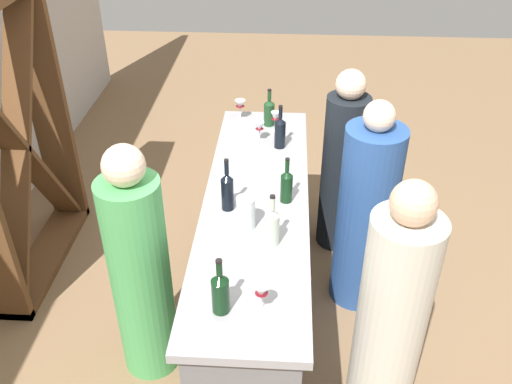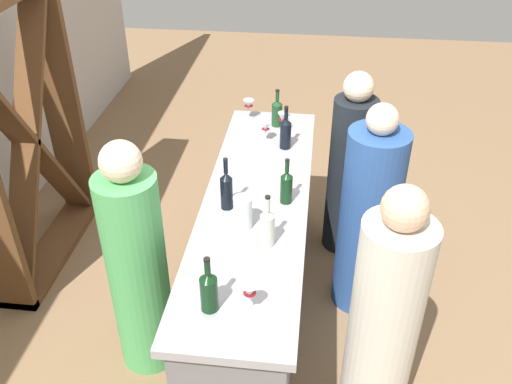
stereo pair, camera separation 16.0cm
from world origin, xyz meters
name	(u,v)px [view 2 (the right image)]	position (x,y,z in m)	size (l,w,h in m)	color
ground_plane	(256,311)	(0.00, 0.00, 0.00)	(12.00, 12.00, 0.00)	#846647
bar_counter	(256,259)	(0.00, 0.00, 0.48)	(2.38, 0.62, 0.94)	slate
wine_rack	(26,142)	(0.44, 1.65, 0.98)	(1.26, 0.28, 1.97)	brown
wine_bottle_leftmost_dark_green	(209,290)	(-0.91, 0.11, 1.06)	(0.08, 0.08, 0.30)	black
wine_bottle_second_left_clear_pale	(267,226)	(-0.41, -0.11, 1.06)	(0.08, 0.08, 0.31)	#B7C6B2
wine_bottle_center_near_black	(226,189)	(-0.11, 0.16, 1.07)	(0.07, 0.07, 0.33)	black
wine_bottle_second_right_dark_green	(286,186)	(-0.01, -0.18, 1.05)	(0.07, 0.07, 0.29)	black
wine_bottle_rightmost_near_black	(286,132)	(0.65, -0.12, 1.06)	(0.08, 0.08, 0.31)	black
wine_bottle_far_right_olive_green	(277,112)	(0.97, -0.04, 1.05)	(0.08, 0.08, 0.28)	#193D1E
wine_glass_near_left	(282,119)	(0.87, -0.08, 1.05)	(0.06, 0.06, 0.15)	white
wine_glass_near_center	(250,293)	(-0.90, -0.08, 1.05)	(0.07, 0.07, 0.15)	white
wine_glass_near_right	(266,128)	(0.72, 0.02, 1.05)	(0.07, 0.07, 0.15)	white
wine_glass_far_left	(249,105)	(1.06, 0.18, 1.06)	(0.08, 0.08, 0.15)	white
water_pitcher	(243,212)	(-0.27, 0.04, 1.04)	(0.11, 0.11, 0.19)	silver
person_left_guest	(368,220)	(0.23, -0.70, 0.68)	(0.43, 0.43, 1.50)	#284C8C
person_center_guest	(383,327)	(-0.72, -0.73, 0.72)	(0.46, 0.46, 1.55)	beige
person_right_guest	(349,171)	(0.83, -0.59, 0.67)	(0.32, 0.32, 1.44)	black
person_server_behind	(138,269)	(-0.44, 0.62, 0.71)	(0.37, 0.37, 1.53)	#4CA559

